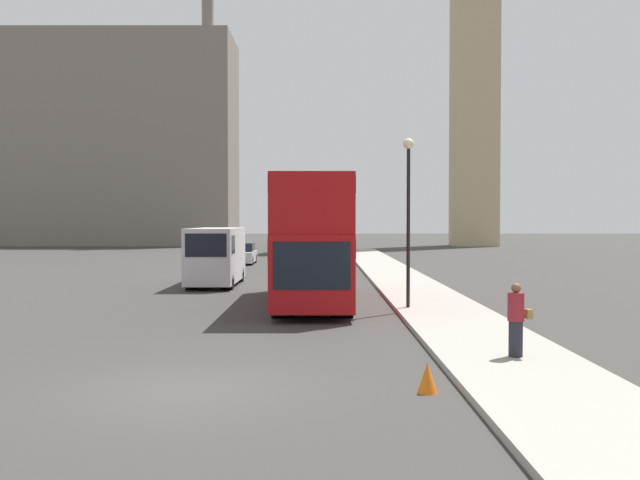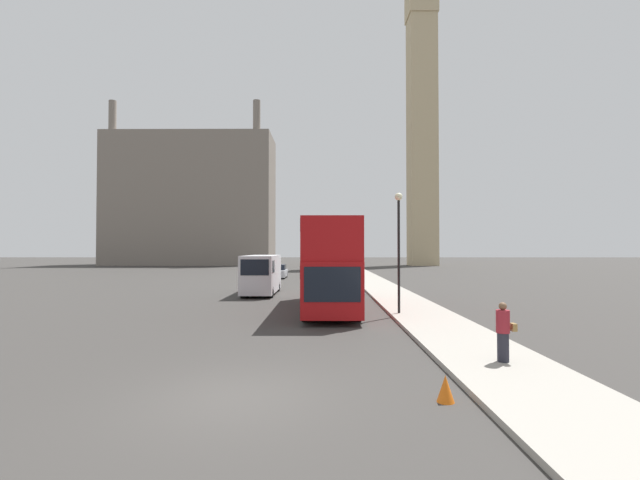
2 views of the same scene
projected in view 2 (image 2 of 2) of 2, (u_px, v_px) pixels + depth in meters
ground_plane at (235, 397)px, 9.04m from camera, size 300.00×300.00×0.00m
sidewalk_strip at (544, 395)px, 8.99m from camera, size 3.05×120.00×0.15m
clock_tower at (422, 82)px, 81.63m from camera, size 5.44×5.61×68.29m
building_block_distant at (192, 200)px, 85.50m from camera, size 32.23×11.62×31.27m
red_double_decker_bus at (330, 261)px, 22.27m from camera, size 2.61×10.59×4.50m
white_van at (261, 274)px, 29.51m from camera, size 2.11×6.13×2.69m
pedestrian at (503, 332)px, 11.35m from camera, size 0.51×0.35×1.57m
street_lamp at (399, 234)px, 20.02m from camera, size 0.36×0.36×5.63m
parked_sedan at (278, 272)px, 45.97m from camera, size 1.71×4.28×1.47m
traffic_cone at (445, 389)px, 8.76m from camera, size 0.36×0.36×0.55m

